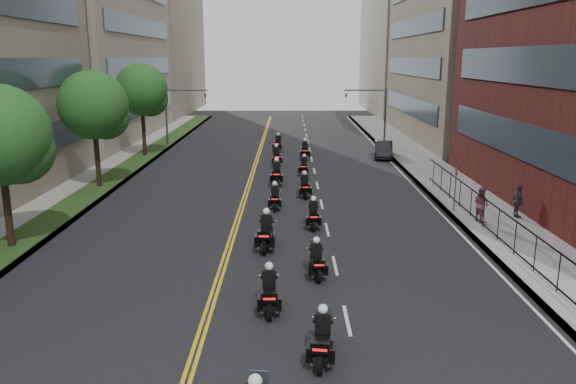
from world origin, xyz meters
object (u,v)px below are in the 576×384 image
motorcycle_8 (277,174)px  motorcycle_12 (278,144)px  motorcycle_11 (305,151)px  motorcycle_7 (305,187)px  motorcycle_4 (266,233)px  pedestrian_b (481,204)px  motorcycle_1 (322,339)px  motorcycle_10 (276,157)px  motorcycle_5 (313,215)px  pedestrian_c (518,201)px  parked_sedan (383,150)px  motorcycle_2 (269,292)px  motorcycle_9 (304,167)px  motorcycle_6 (275,198)px  motorcycle_3 (317,261)px

motorcycle_8 → motorcycle_12: bearing=91.0°
motorcycle_11 → motorcycle_7: bearing=-91.0°
motorcycle_4 → motorcycle_12: motorcycle_4 is taller
motorcycle_11 → pedestrian_b: pedestrian_b is taller
motorcycle_1 → motorcycle_10: motorcycle_10 is taller
motorcycle_5 → motorcycle_7: 6.47m
pedestrian_b → pedestrian_c: pedestrian_b is taller
motorcycle_1 → motorcycle_4: motorcycle_4 is taller
motorcycle_5 → motorcycle_7: (-0.27, 6.47, 0.00)m
motorcycle_7 → parked_sedan: (7.15, 13.97, 0.06)m
motorcycle_1 → motorcycle_12: 36.53m
motorcycle_2 → motorcycle_5: bearing=76.5°
motorcycle_9 → motorcycle_11: bearing=94.0°
motorcycle_6 → motorcycle_10: (-0.21, 13.24, 0.06)m
motorcycle_2 → motorcycle_3: 3.56m
parked_sedan → motorcycle_4: bearing=-102.4°
motorcycle_3 → motorcycle_9: bearing=86.2°
motorcycle_6 → motorcycle_7: motorcycle_7 is taller
motorcycle_6 → motorcycle_7: (1.77, 2.85, 0.02)m
motorcycle_3 → pedestrian_b: 11.40m
parked_sedan → motorcycle_2: bearing=-97.6°
pedestrian_c → motorcycle_3: bearing=121.5°
motorcycle_1 → motorcycle_4: 9.77m
motorcycle_3 → motorcycle_4: size_ratio=0.85×
motorcycle_4 → motorcycle_6: bearing=91.5°
motorcycle_1 → motorcycle_12: bearing=100.4°
motorcycle_9 → pedestrian_b: pedestrian_b is taller
pedestrian_b → pedestrian_c: size_ratio=1.03×
pedestrian_b → motorcycle_5: bearing=72.2°
motorcycle_5 → motorcycle_10: bearing=98.2°
motorcycle_3 → motorcycle_12: (-2.11, 30.14, 0.05)m
motorcycle_6 → pedestrian_b: (10.72, -2.92, 0.43)m
motorcycle_3 → motorcycle_6: bearing=96.8°
motorcycle_7 → motorcycle_12: (-1.99, 17.17, 0.04)m
motorcycle_5 → pedestrian_c: (10.85, 1.37, 0.39)m
motorcycle_10 → motorcycle_12: (-0.01, 6.79, -0.01)m
motorcycle_9 → pedestrian_c: 16.16m
motorcycle_7 → pedestrian_c: bearing=-28.0°
motorcycle_3 → motorcycle_11: (0.27, 26.24, 0.08)m
motorcycle_4 → pedestrian_c: (13.11, 4.65, 0.29)m
motorcycle_1 → pedestrian_b: size_ratio=1.24×
motorcycle_10 → motorcycle_6: bearing=-94.7°
motorcycle_4 → motorcycle_7: 9.94m
motorcycle_5 → motorcycle_11: 19.73m
motorcycle_2 → motorcycle_7: motorcycle_2 is taller
motorcycle_2 → motorcycle_4: (-0.36, 6.33, 0.07)m
motorcycle_6 → motorcycle_10: bearing=90.5°
motorcycle_6 → motorcycle_7: 3.36m
parked_sedan → pedestrian_c: 19.48m
motorcycle_3 → motorcycle_10: 23.45m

